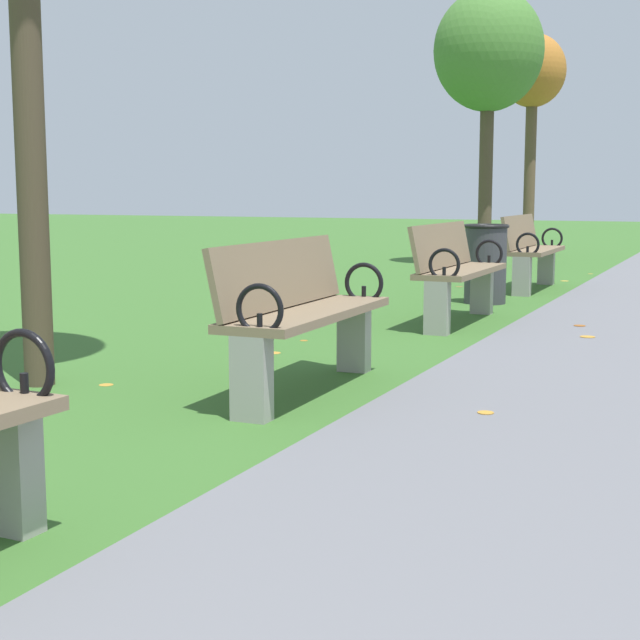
# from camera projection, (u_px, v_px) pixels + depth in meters

# --- Properties ---
(park_bench_3) EXTENTS (0.51, 1.61, 0.90)m
(park_bench_3) POSITION_uv_depth(u_px,v_px,m) (301.00, 311.00, 5.56)
(park_bench_3) COLOR #7A664C
(park_bench_3) RESTS_ON ground
(park_bench_4) EXTENTS (0.48, 1.60, 0.90)m
(park_bench_4) POSITION_uv_depth(u_px,v_px,m) (456.00, 270.00, 8.50)
(park_bench_4) COLOR #7A664C
(park_bench_4) RESTS_ON ground
(park_bench_5) EXTENTS (0.49, 1.60, 0.90)m
(park_bench_5) POSITION_uv_depth(u_px,v_px,m) (531.00, 250.00, 11.40)
(park_bench_5) COLOR #7A664C
(park_bench_5) RESTS_ON ground
(tree_2) EXTENTS (1.73, 1.73, 4.34)m
(tree_2) POSITION_uv_depth(u_px,v_px,m) (489.00, 53.00, 14.90)
(tree_2) COLOR #4C3D2D
(tree_2) RESTS_ON ground
(tree_3) EXTENTS (1.20, 1.20, 4.01)m
(tree_3) POSITION_uv_depth(u_px,v_px,m) (533.00, 77.00, 17.17)
(tree_3) COLOR brown
(tree_3) RESTS_ON ground
(trash_bin) EXTENTS (0.48, 0.48, 0.84)m
(trash_bin) POSITION_uv_depth(u_px,v_px,m) (485.00, 264.00, 10.03)
(trash_bin) COLOR #38383D
(trash_bin) RESTS_ON ground
(scattered_leaves) EXTENTS (5.23, 14.66, 0.02)m
(scattered_leaves) POSITION_uv_depth(u_px,v_px,m) (386.00, 362.00, 6.55)
(scattered_leaves) COLOR gold
(scattered_leaves) RESTS_ON ground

